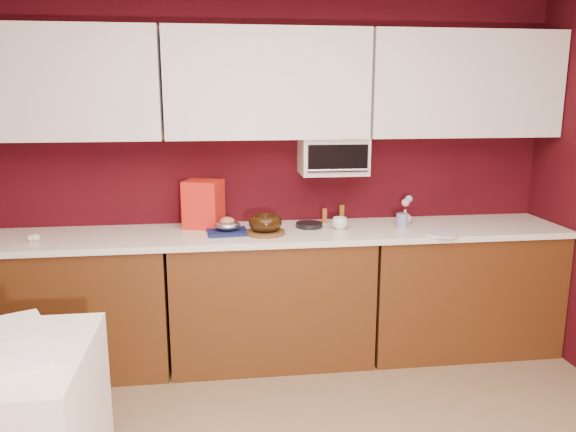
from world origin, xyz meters
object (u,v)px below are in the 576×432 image
(coffee_mug, at_px, (340,222))
(flower_vase, at_px, (405,215))
(bundt_cake, at_px, (265,222))
(toaster_oven, at_px, (333,156))
(pandoro_box, at_px, (204,204))
(foil_ham_nest, at_px, (227,225))
(blue_jar, at_px, (402,220))

(coffee_mug, relative_size, flower_vase, 0.86)
(bundt_cake, distance_m, flower_vase, 1.02)
(toaster_oven, height_order, pandoro_box, toaster_oven)
(coffee_mug, bearing_deg, flower_vase, 12.68)
(flower_vase, bearing_deg, foil_ham_nest, -173.87)
(foil_ham_nest, relative_size, coffee_mug, 1.76)
(flower_vase, bearing_deg, toaster_oven, 172.96)
(bundt_cake, bearing_deg, pandoro_box, 146.89)
(toaster_oven, bearing_deg, pandoro_box, 179.51)
(blue_jar, distance_m, flower_vase, 0.13)
(toaster_oven, relative_size, blue_jar, 4.68)
(bundt_cake, relative_size, foil_ham_nest, 1.25)
(bundt_cake, distance_m, blue_jar, 0.94)
(pandoro_box, distance_m, coffee_mug, 0.93)
(toaster_oven, relative_size, pandoro_box, 1.40)
(bundt_cake, height_order, flower_vase, bundt_cake)
(coffee_mug, bearing_deg, bundt_cake, -171.38)
(toaster_oven, bearing_deg, bundt_cake, -152.95)
(pandoro_box, height_order, flower_vase, pandoro_box)
(toaster_oven, relative_size, flower_vase, 4.00)
(bundt_cake, relative_size, coffee_mug, 2.21)
(pandoro_box, bearing_deg, blue_jar, 11.38)
(toaster_oven, height_order, bundt_cake, toaster_oven)
(foil_ham_nest, height_order, pandoro_box, pandoro_box)
(foil_ham_nest, xyz_separation_m, flower_vase, (1.24, 0.13, 0.00))
(blue_jar, height_order, flower_vase, flower_vase)
(bundt_cake, height_order, foil_ham_nest, bundt_cake)
(bundt_cake, height_order, pandoro_box, pandoro_box)
(bundt_cake, height_order, coffee_mug, bundt_cake)
(foil_ham_nest, height_order, flower_vase, flower_vase)
(coffee_mug, bearing_deg, toaster_oven, 96.06)
(pandoro_box, distance_m, flower_vase, 1.40)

